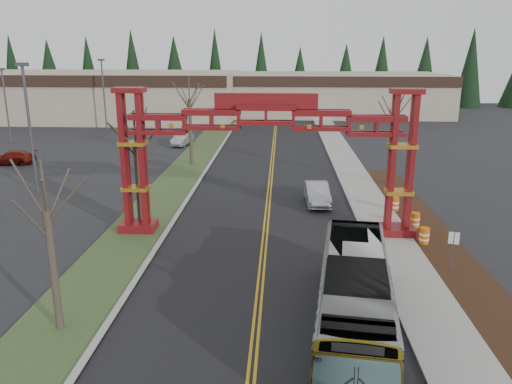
# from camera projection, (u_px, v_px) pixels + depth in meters

# --- Properties ---
(road) EXTENTS (12.00, 110.00, 0.02)m
(road) POSITION_uv_depth(u_px,v_px,m) (268.00, 201.00, 37.78)
(road) COLOR black
(road) RESTS_ON ground
(lane_line_left) EXTENTS (0.12, 100.00, 0.01)m
(lane_line_left) POSITION_uv_depth(u_px,v_px,m) (267.00, 200.00, 37.78)
(lane_line_left) COLOR gold
(lane_line_left) RESTS_ON road
(lane_line_right) EXTENTS (0.12, 100.00, 0.01)m
(lane_line_right) POSITION_uv_depth(u_px,v_px,m) (270.00, 200.00, 37.77)
(lane_line_right) COLOR gold
(lane_line_right) RESTS_ON road
(curb_right) EXTENTS (0.30, 110.00, 0.15)m
(curb_right) POSITION_uv_depth(u_px,v_px,m) (350.00, 201.00, 37.45)
(curb_right) COLOR #9B9A96
(curb_right) RESTS_ON ground
(sidewalk_right) EXTENTS (2.60, 110.00, 0.14)m
(sidewalk_right) POSITION_uv_depth(u_px,v_px,m) (370.00, 201.00, 37.38)
(sidewalk_right) COLOR gray
(sidewalk_right) RESTS_ON ground
(landscape_strip) EXTENTS (2.60, 50.00, 0.12)m
(landscape_strip) POSITION_uv_depth(u_px,v_px,m) (481.00, 298.00, 22.85)
(landscape_strip) COLOR black
(landscape_strip) RESTS_ON ground
(grass_median) EXTENTS (4.00, 110.00, 0.08)m
(grass_median) POSITION_uv_depth(u_px,v_px,m) (164.00, 199.00, 38.17)
(grass_median) COLOR #324B25
(grass_median) RESTS_ON ground
(curb_left) EXTENTS (0.30, 110.00, 0.15)m
(curb_left) POSITION_uv_depth(u_px,v_px,m) (188.00, 198.00, 38.07)
(curb_left) COLOR #9B9A96
(curb_left) RESTS_ON ground
(gateway_arch) EXTENTS (18.20, 1.60, 8.90)m
(gateway_arch) POSITION_uv_depth(u_px,v_px,m) (266.00, 138.00, 29.42)
(gateway_arch) COLOR #5A0B12
(gateway_arch) RESTS_ON ground
(retail_building_west) EXTENTS (46.00, 22.30, 7.50)m
(retail_building_west) POSITION_uv_depth(u_px,v_px,m) (97.00, 95.00, 83.36)
(retail_building_west) COLOR tan
(retail_building_west) RESTS_ON ground
(retail_building_east) EXTENTS (38.00, 20.30, 7.00)m
(retail_building_east) POSITION_uv_depth(u_px,v_px,m) (333.00, 94.00, 89.10)
(retail_building_east) COLOR tan
(retail_building_east) RESTS_ON ground
(conifer_treeline) EXTENTS (116.10, 5.60, 13.00)m
(conifer_treeline) POSITION_uv_depth(u_px,v_px,m) (279.00, 73.00, 100.34)
(conifer_treeline) COLOR black
(conifer_treeline) RESTS_ON ground
(transit_bus) EXTENTS (4.09, 11.59, 3.16)m
(transit_bus) POSITION_uv_depth(u_px,v_px,m) (354.00, 296.00, 19.81)
(transit_bus) COLOR #A2A5A9
(transit_bus) RESTS_ON ground
(silver_sedan) EXTENTS (1.91, 4.80, 1.55)m
(silver_sedan) POSITION_uv_depth(u_px,v_px,m) (317.00, 193.00, 36.87)
(silver_sedan) COLOR #A5A8AD
(silver_sedan) RESTS_ON ground
(parked_car_mid_a) EXTENTS (4.83, 2.40, 1.35)m
(parked_car_mid_a) POSITION_uv_depth(u_px,v_px,m) (11.00, 158.00, 49.67)
(parked_car_mid_a) COLOR maroon
(parked_car_mid_a) RESTS_ON ground
(parked_car_far_a) EXTENTS (2.13, 4.62, 1.47)m
(parked_car_far_a) POSITION_uv_depth(u_px,v_px,m) (182.00, 139.00, 59.67)
(parked_car_far_a) COLOR #A0A3A8
(parked_car_far_a) RESTS_ON ground
(bare_tree_median_near) EXTENTS (3.05, 3.05, 7.08)m
(bare_tree_median_near) POSITION_uv_depth(u_px,v_px,m) (46.00, 212.00, 19.02)
(bare_tree_median_near) COLOR #382D26
(bare_tree_median_near) RESTS_ON ground
(bare_tree_median_mid) EXTENTS (3.30, 3.30, 7.50)m
(bare_tree_median_mid) POSITION_uv_depth(u_px,v_px,m) (136.00, 147.00, 30.56)
(bare_tree_median_mid) COLOR #382D26
(bare_tree_median_mid) RESTS_ON ground
(bare_tree_median_far) EXTENTS (3.33, 3.33, 8.63)m
(bare_tree_median_far) POSITION_uv_depth(u_px,v_px,m) (189.00, 100.00, 47.96)
(bare_tree_median_far) COLOR #382D26
(bare_tree_median_far) RESTS_ON ground
(bare_tree_right_far) EXTENTS (3.19, 3.19, 7.83)m
(bare_tree_right_far) POSITION_uv_depth(u_px,v_px,m) (393.00, 117.00, 40.73)
(bare_tree_right_far) COLOR #382D26
(bare_tree_right_far) RESTS_ON ground
(light_pole_near) EXTENTS (0.88, 0.44, 10.11)m
(light_pole_near) POSITION_uv_depth(u_px,v_px,m) (29.00, 120.00, 38.21)
(light_pole_near) COLOR #3F3F44
(light_pole_near) RESTS_ON ground
(light_pole_mid) EXTENTS (0.78, 0.39, 8.95)m
(light_pole_mid) POSITION_uv_depth(u_px,v_px,m) (6.00, 100.00, 59.85)
(light_pole_mid) COLOR #3F3F44
(light_pole_mid) RESTS_ON ground
(light_pole_far) EXTENTS (0.85, 0.43, 9.83)m
(light_pole_far) POSITION_uv_depth(u_px,v_px,m) (104.00, 89.00, 69.78)
(light_pole_far) COLOR #3F3F44
(light_pole_far) RESTS_ON ground
(street_sign) EXTENTS (0.51, 0.17, 2.27)m
(street_sign) POSITION_uv_depth(u_px,v_px,m) (453.00, 244.00, 24.92)
(street_sign) COLOR #3F3F44
(street_sign) RESTS_ON ground
(barrel_south) EXTENTS (0.58, 0.58, 1.07)m
(barrel_south) POSITION_uv_depth(u_px,v_px,m) (424.00, 236.00, 29.03)
(barrel_south) COLOR #DA600C
(barrel_south) RESTS_ON ground
(barrel_mid) EXTENTS (0.59, 0.59, 1.08)m
(barrel_mid) POSITION_uv_depth(u_px,v_px,m) (415.00, 221.00, 31.64)
(barrel_mid) COLOR #DA600C
(barrel_mid) RESTS_ON ground
(barrel_north) EXTENTS (0.59, 0.59, 1.09)m
(barrel_north) POSITION_uv_depth(u_px,v_px,m) (395.00, 204.00, 35.01)
(barrel_north) COLOR #DA600C
(barrel_north) RESTS_ON ground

